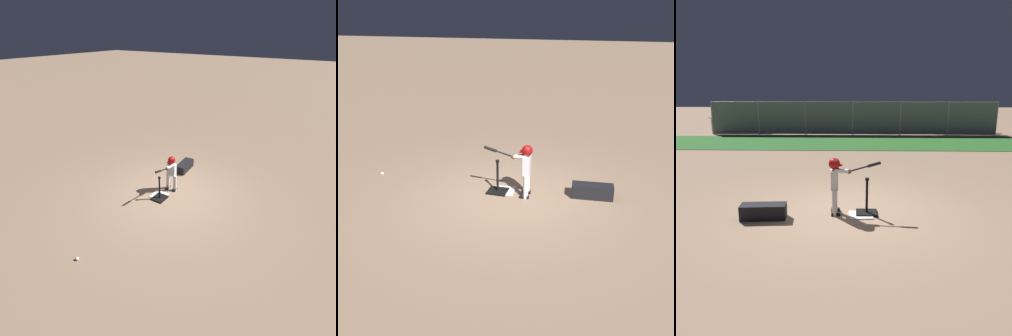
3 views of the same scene
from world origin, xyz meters
The scene contains 6 objects.
ground_plane centered at (0.00, 0.00, 0.00)m, with size 90.00×90.00×0.00m, color #93755B.
home_plate centered at (0.20, -0.25, 0.01)m, with size 0.44×0.44×0.02m, color white.
batting_tee centered at (0.32, -0.16, 0.11)m, with size 0.41×0.37×0.72m.
batter_child centered at (-0.27, -0.15, 0.70)m, with size 1.00×0.35×1.11m.
baseball centered at (3.19, -0.30, 0.04)m, with size 0.07×0.07×0.07m, color white.
equipment_bag centered at (-1.63, -0.46, 0.14)m, with size 0.84×0.32×0.28m, color black.
Camera 2 is at (-1.94, 7.04, 3.60)m, focal length 42.00 mm.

